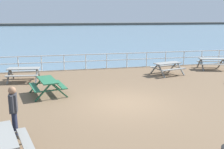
{
  "coord_description": "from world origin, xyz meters",
  "views": [
    {
      "loc": [
        -2.85,
        -10.51,
        3.75
      ],
      "look_at": [
        -0.06,
        2.16,
        0.8
      ],
      "focal_mm": 41.5,
      "sensor_mm": 36.0,
      "label": 1
    }
  ],
  "objects_px": {
    "picnic_table_seaward": "(212,61)",
    "visitor": "(14,109)",
    "picnic_table_far_right": "(24,71)",
    "picnic_table_far_left": "(168,66)",
    "picnic_table_near_left": "(47,83)",
    "picnic_table_mid_centre": "(1,142)"
  },
  "relations": [
    {
      "from": "picnic_table_seaward",
      "to": "visitor",
      "type": "distance_m",
      "value": 14.85
    },
    {
      "from": "picnic_table_far_right",
      "to": "visitor",
      "type": "distance_m",
      "value": 7.59
    },
    {
      "from": "picnic_table_far_left",
      "to": "picnic_table_seaward",
      "type": "height_order",
      "value": "same"
    },
    {
      "from": "picnic_table_near_left",
      "to": "picnic_table_mid_centre",
      "type": "height_order",
      "value": "same"
    },
    {
      "from": "picnic_table_near_left",
      "to": "picnic_table_far_right",
      "type": "relative_size",
      "value": 1.07
    },
    {
      "from": "picnic_table_far_right",
      "to": "picnic_table_seaward",
      "type": "xyz_separation_m",
      "value": [
        12.82,
        0.77,
        0.0
      ]
    },
    {
      "from": "picnic_table_far_right",
      "to": "visitor",
      "type": "bearing_deg",
      "value": -79.76
    },
    {
      "from": "picnic_table_near_left",
      "to": "picnic_table_far_left",
      "type": "xyz_separation_m",
      "value": [
        7.54,
        2.94,
        0.0
      ]
    },
    {
      "from": "picnic_table_mid_centre",
      "to": "picnic_table_seaward",
      "type": "height_order",
      "value": "same"
    },
    {
      "from": "picnic_table_far_left",
      "to": "picnic_table_far_right",
      "type": "relative_size",
      "value": 1.09
    },
    {
      "from": "picnic_table_near_left",
      "to": "picnic_table_far_left",
      "type": "bearing_deg",
      "value": -81.84
    },
    {
      "from": "picnic_table_near_left",
      "to": "picnic_table_seaward",
      "type": "height_order",
      "value": "same"
    },
    {
      "from": "picnic_table_far_right",
      "to": "visitor",
      "type": "relative_size",
      "value": 1.18
    },
    {
      "from": "visitor",
      "to": "picnic_table_seaward",
      "type": "bearing_deg",
      "value": 32.21
    },
    {
      "from": "picnic_table_near_left",
      "to": "picnic_table_seaward",
      "type": "distance_m",
      "value": 12.04
    },
    {
      "from": "picnic_table_mid_centre",
      "to": "visitor",
      "type": "xyz_separation_m",
      "value": [
        0.14,
        1.42,
        0.36
      ]
    },
    {
      "from": "picnic_table_near_left",
      "to": "visitor",
      "type": "xyz_separation_m",
      "value": [
        -0.89,
        -4.42,
        0.36
      ]
    },
    {
      "from": "picnic_table_seaward",
      "to": "visitor",
      "type": "bearing_deg",
      "value": -130.91
    },
    {
      "from": "picnic_table_far_left",
      "to": "picnic_table_seaward",
      "type": "xyz_separation_m",
      "value": [
        3.85,
        0.96,
        0.0
      ]
    },
    {
      "from": "picnic_table_seaward",
      "to": "visitor",
      "type": "height_order",
      "value": "visitor"
    },
    {
      "from": "picnic_table_near_left",
      "to": "picnic_table_far_right",
      "type": "height_order",
      "value": "same"
    },
    {
      "from": "picnic_table_near_left",
      "to": "picnic_table_far_right",
      "type": "distance_m",
      "value": 3.44
    }
  ]
}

